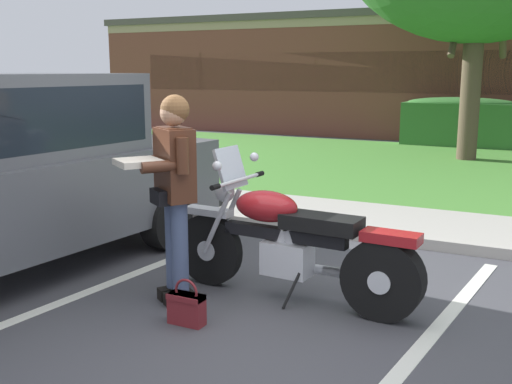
{
  "coord_description": "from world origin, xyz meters",
  "views": [
    {
      "loc": [
        2.08,
        -3.82,
        1.89
      ],
      "look_at": [
        -0.26,
        0.84,
        0.85
      ],
      "focal_mm": 42.9,
      "sensor_mm": 36.0,
      "label": 1
    }
  ],
  "objects": [
    {
      "name": "curb_strip",
      "position": [
        0.0,
        2.71,
        0.06
      ],
      "size": [
        60.0,
        0.2,
        0.12
      ],
      "primitive_type": "cube",
      "color": "#ADA89E",
      "rests_on": "ground"
    },
    {
      "name": "ground_plane",
      "position": [
        0.0,
        0.0,
        0.0
      ],
      "size": [
        140.0,
        140.0,
        0.0
      ],
      "primitive_type": "plane",
      "color": "#424247"
    },
    {
      "name": "motorcycle",
      "position": [
        0.23,
        0.64,
        0.49
      ],
      "size": [
        2.24,
        0.82,
        1.26
      ],
      "color": "black",
      "rests_on": "ground"
    },
    {
      "name": "stall_stripe_1",
      "position": [
        1.33,
        0.2,
        0.0
      ],
      "size": [
        0.59,
        4.39,
        0.01
      ],
      "primitive_type": "cube",
      "rotation": [
        0.0,
        0.0,
        -0.11
      ],
      "color": "silver",
      "rests_on": "ground"
    },
    {
      "name": "rider_person",
      "position": [
        -0.68,
        0.19,
        1.01
      ],
      "size": [
        0.61,
        0.67,
        1.7
      ],
      "color": "black",
      "rests_on": "ground"
    },
    {
      "name": "brick_building",
      "position": [
        -0.56,
        18.6,
        1.77
      ],
      "size": [
        22.64,
        11.88,
        3.53
      ],
      "color": "brown",
      "rests_on": "ground"
    },
    {
      "name": "stall_stripe_0",
      "position": [
        -1.46,
        0.2,
        0.0
      ],
      "size": [
        0.59,
        4.39,
        0.01
      ],
      "primitive_type": "cube",
      "rotation": [
        0.0,
        0.0,
        -0.11
      ],
      "color": "silver",
      "rests_on": "ground"
    },
    {
      "name": "grass_lawn",
      "position": [
        0.0,
        8.08,
        0.03
      ],
      "size": [
        60.0,
        7.53,
        0.06
      ],
      "primitive_type": "cube",
      "color": "#478433",
      "rests_on": "ground"
    },
    {
      "name": "hedge_left",
      "position": [
        -0.2,
        11.88,
        0.65
      ],
      "size": [
        2.74,
        0.9,
        1.24
      ],
      "color": "#336B2D",
      "rests_on": "ground"
    },
    {
      "name": "handbag",
      "position": [
        -0.34,
        -0.17,
        0.14
      ],
      "size": [
        0.28,
        0.13,
        0.36
      ],
      "color": "maroon",
      "rests_on": "ground"
    },
    {
      "name": "concrete_walk",
      "position": [
        0.0,
        3.56,
        0.04
      ],
      "size": [
        60.0,
        1.5,
        0.08
      ],
      "primitive_type": "cube",
      "color": "#ADA89E",
      "rests_on": "ground"
    }
  ]
}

